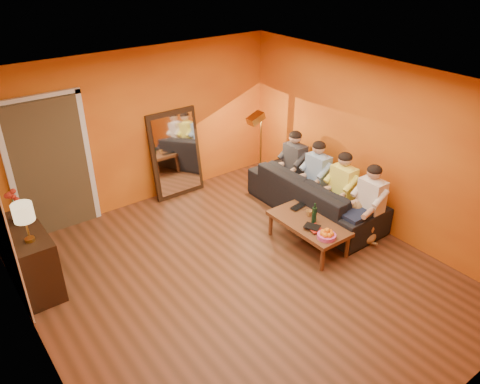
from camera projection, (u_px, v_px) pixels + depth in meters
room_shell at (224, 183)px, 5.96m from camera, size 5.00×5.50×2.60m
doorway_recess at (49, 165)px, 7.02m from camera, size 1.06×0.30×2.10m
door_jamb_left at (11, 178)px, 6.64m from camera, size 0.08×0.06×2.20m
door_jamb_right at (88, 158)px, 7.24m from camera, size 0.08×0.06×2.20m
door_header at (36, 98)px, 6.42m from camera, size 1.22×0.06×0.08m
mirror_frame at (176, 154)px, 8.10m from camera, size 0.92×0.27×1.51m
mirror_glass at (177, 155)px, 8.07m from camera, size 0.78×0.21×1.35m
sideboard at (31, 257)px, 6.03m from camera, size 0.44×1.18×0.85m
table_lamp at (26, 223)px, 5.49m from camera, size 0.24×0.24×0.51m
sofa at (315, 194)px, 7.67m from camera, size 2.40×0.94×0.70m
coffee_table at (308, 234)px, 6.90m from camera, size 0.63×1.22×0.42m
floor_lamp at (261, 153)px, 8.24m from camera, size 0.31×0.25×1.44m
dog at (362, 221)px, 6.99m from camera, size 0.47×0.62×0.65m
person_far_left at (371, 203)px, 6.91m from camera, size 0.70×0.44×1.22m
person_mid_left at (343, 188)px, 7.29m from camera, size 0.70×0.44×1.22m
person_mid_right at (317, 176)px, 7.68m from camera, size 0.70×0.44×1.22m
person_far_right at (295, 164)px, 8.07m from camera, size 0.70×0.44×1.22m
fruit_bowl at (327, 233)px, 6.39m from camera, size 0.26×0.26×0.16m
wine_bottle at (314, 213)px, 6.72m from camera, size 0.07×0.07×0.31m
tumbler at (309, 213)px, 6.92m from camera, size 0.10×0.10×0.09m
laptop at (301, 207)px, 7.13m from camera, size 0.34×0.24×0.02m
book_lower at (309, 231)px, 6.56m from camera, size 0.19×0.24×0.02m
book_mid at (310, 230)px, 6.56m from camera, size 0.22×0.26×0.02m
book_upper at (310, 229)px, 6.53m from camera, size 0.24×0.26×0.02m
vase at (16, 214)px, 5.95m from camera, size 0.20×0.20×0.21m
flowers at (12, 197)px, 5.83m from camera, size 0.17×0.17×0.48m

